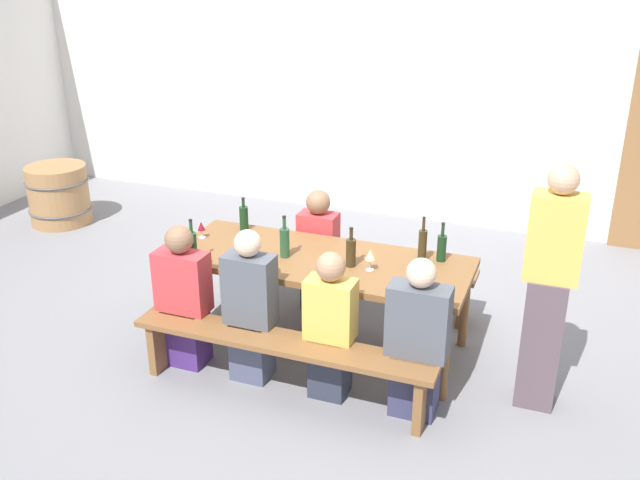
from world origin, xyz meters
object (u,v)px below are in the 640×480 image
at_px(seated_guest_near_1, 250,309).
at_px(wine_bottle_2, 422,245).
at_px(seated_guest_near_0, 184,300).
at_px(wine_barrel, 59,195).
at_px(wine_bottle_3, 351,252).
at_px(bench_near, 282,351).
at_px(wine_bottle_1, 442,247).
at_px(wine_bottle_0, 285,242).
at_px(wine_glass_0, 201,227).
at_px(seated_guest_near_3, 417,343).
at_px(wine_bottle_4, 192,246).
at_px(wine_bottle_5, 244,218).
at_px(tasting_table, 320,267).
at_px(seated_guest_near_2, 330,328).
at_px(bench_far, 350,267).
at_px(seated_guest_far_0, 318,252).
at_px(wine_glass_1, 370,255).
at_px(standing_host, 548,293).

bearing_deg(seated_guest_near_1, wine_bottle_2, -51.79).
xyz_separation_m(seated_guest_near_0, wine_barrel, (-2.90, 2.08, -0.19)).
xyz_separation_m(wine_bottle_3, seated_guest_near_1, (-0.57, -0.55, -0.31)).
relative_size(bench_near, wine_bottle_1, 7.13).
height_order(bench_near, seated_guest_near_0, seated_guest_near_0).
height_order(wine_bottle_0, wine_glass_0, wine_bottle_0).
bearing_deg(seated_guest_near_3, seated_guest_near_1, 90.00).
xyz_separation_m(wine_bottle_4, seated_guest_near_3, (1.79, -0.22, -0.34)).
bearing_deg(wine_barrel, bench_near, -30.69).
bearing_deg(wine_bottle_3, wine_bottle_2, 29.62).
distance_m(wine_bottle_3, seated_guest_near_3, 0.91).
xyz_separation_m(wine_bottle_1, wine_bottle_5, (-1.67, 0.04, -0.00)).
bearing_deg(wine_bottle_1, tasting_table, -161.93).
bearing_deg(seated_guest_near_2, tasting_table, 26.92).
bearing_deg(seated_guest_near_1, seated_guest_near_2, -90.00).
bearing_deg(wine_bottle_0, bench_far, 72.18).
distance_m(wine_bottle_0, seated_guest_near_1, 0.62).
bearing_deg(seated_guest_near_3, wine_bottle_5, 61.68).
xyz_separation_m(wine_glass_0, seated_guest_near_2, (1.35, -0.64, -0.33)).
distance_m(wine_bottle_1, wine_bottle_5, 1.67).
bearing_deg(wine_bottle_1, bench_near, -130.11).
xyz_separation_m(seated_guest_far_0, wine_barrel, (-3.51, 0.88, -0.18)).
height_order(wine_bottle_0, seated_guest_near_1, seated_guest_near_1).
bearing_deg(wine_bottle_0, wine_barrel, 156.09).
height_order(wine_bottle_2, wine_bottle_5, wine_bottle_2).
bearing_deg(seated_guest_near_1, wine_bottle_0, -4.50).
height_order(wine_bottle_2, seated_guest_far_0, wine_bottle_2).
relative_size(wine_bottle_4, wine_glass_1, 2.00).
relative_size(wine_bottle_1, seated_guest_near_3, 0.27).
xyz_separation_m(wine_bottle_3, seated_guest_near_3, (0.65, -0.55, -0.33)).
xyz_separation_m(tasting_table, seated_guest_far_0, (-0.24, 0.60, -0.16)).
bearing_deg(seated_guest_near_2, wine_bottle_2, -27.85).
bearing_deg(standing_host, bench_far, -29.20).
height_order(bench_near, wine_bottle_4, wine_bottle_4).
distance_m(wine_bottle_1, seated_guest_near_1, 1.50).
bearing_deg(seated_guest_near_2, wine_barrel, 62.88).
xyz_separation_m(seated_guest_near_2, seated_guest_near_3, (0.61, -0.00, 0.01)).
relative_size(seated_guest_near_2, standing_host, 0.63).
distance_m(wine_glass_1, seated_guest_near_3, 0.79).
bearing_deg(seated_guest_near_0, wine_bottle_0, -48.00).
relative_size(wine_bottle_2, wine_bottle_3, 1.17).
bearing_deg(wine_bottle_5, seated_guest_near_3, -28.32).
distance_m(wine_bottle_2, wine_glass_1, 0.43).
height_order(wine_bottle_4, seated_guest_near_0, seated_guest_near_0).
relative_size(tasting_table, wine_bottle_3, 7.48).
xyz_separation_m(wine_bottle_2, wine_bottle_4, (-1.61, -0.60, -0.01)).
xyz_separation_m(tasting_table, bench_far, (0.00, 0.75, -0.32)).
relative_size(seated_guest_near_0, seated_guest_near_2, 1.03).
xyz_separation_m(wine_bottle_4, wine_bottle_5, (0.08, 0.70, -0.01)).
relative_size(wine_bottle_0, wine_glass_1, 2.00).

